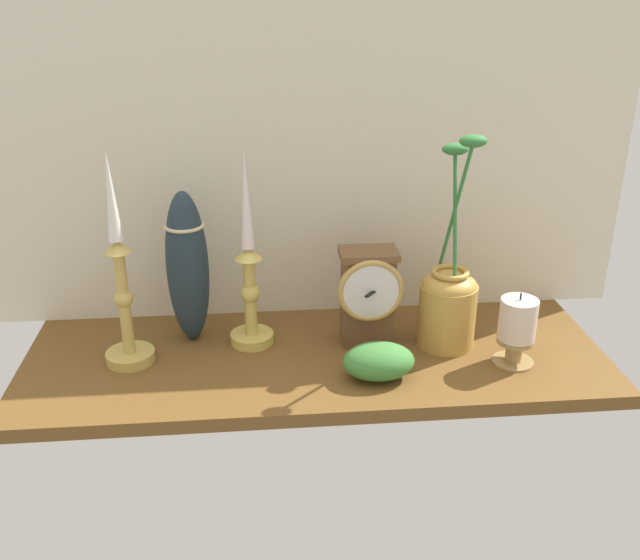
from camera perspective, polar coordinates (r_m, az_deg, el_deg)
ground_plane at (r=124.63cm, az=-0.34°, el=-6.42°), size 100.00×36.00×2.40cm
back_wall at (r=129.50cm, az=-1.11°, el=10.82°), size 120.00×2.00×65.00cm
mantel_clock at (r=124.07cm, az=3.86°, el=-1.21°), size 11.39×8.55×17.36cm
candlestick_tall_left at (r=123.00cm, az=-5.67°, el=-0.01°), size 7.68×7.68×34.71cm
candlestick_tall_center at (r=120.51cm, az=-15.51°, el=-1.01°), size 8.20×8.20×36.63cm
brass_vase_jar at (r=125.44cm, az=10.22°, el=-1.66°), size 10.01×10.01×38.01cm
pillar_candle_front at (r=122.84cm, az=15.48°, el=-3.71°), size 6.92×6.92×12.93cm
tall_ceramic_vase at (r=125.08cm, az=-10.56°, el=1.01°), size 7.31×7.31×27.63cm
ivy_sprig at (r=116.36cm, az=4.71°, el=-6.50°), size 11.73×8.21×5.94cm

